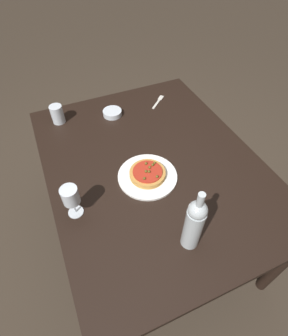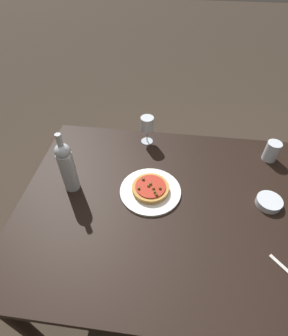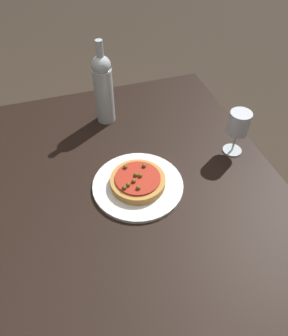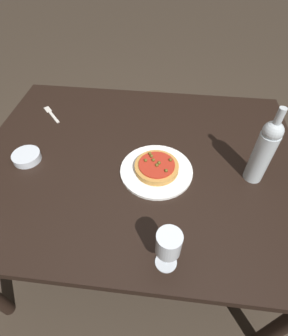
{
  "view_description": "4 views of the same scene",
  "coord_description": "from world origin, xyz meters",
  "px_view_note": "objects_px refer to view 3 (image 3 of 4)",
  "views": [
    {
      "loc": [
        -0.85,
        0.42,
        1.74
      ],
      "look_at": [
        -0.1,
        0.09,
        0.82
      ],
      "focal_mm": 28.0,
      "sensor_mm": 36.0,
      "label": 1
    },
    {
      "loc": [
        -0.01,
        -0.75,
        1.72
      ],
      "look_at": [
        -0.12,
        0.12,
        0.83
      ],
      "focal_mm": 28.0,
      "sensor_mm": 36.0,
      "label": 2
    },
    {
      "loc": [
        0.6,
        -0.13,
        1.54
      ],
      "look_at": [
        -0.1,
        0.09,
        0.79
      ],
      "focal_mm": 35.0,
      "sensor_mm": 36.0,
      "label": 3
    },
    {
      "loc": [
        -0.12,
        0.79,
        1.53
      ],
      "look_at": [
        -0.04,
        0.11,
        0.79
      ],
      "focal_mm": 28.0,
      "sensor_mm": 36.0,
      "label": 4
    }
  ],
  "objects_px": {
    "dinner_plate": "(138,185)",
    "dining_table": "(126,225)",
    "wine_glass": "(239,125)",
    "wine_bottle": "(103,88)",
    "pizza": "(138,181)"
  },
  "relations": [
    {
      "from": "dinner_plate",
      "to": "wine_bottle",
      "type": "distance_m",
      "value": 0.41
    },
    {
      "from": "pizza",
      "to": "wine_bottle",
      "type": "distance_m",
      "value": 0.4
    },
    {
      "from": "wine_glass",
      "to": "wine_bottle",
      "type": "relative_size",
      "value": 0.51
    },
    {
      "from": "dining_table",
      "to": "pizza",
      "type": "bearing_deg",
      "value": 142.05
    },
    {
      "from": "dinner_plate",
      "to": "wine_bottle",
      "type": "relative_size",
      "value": 0.9
    },
    {
      "from": "dining_table",
      "to": "dinner_plate",
      "type": "height_order",
      "value": "dinner_plate"
    },
    {
      "from": "dinner_plate",
      "to": "dining_table",
      "type": "bearing_deg",
      "value": -38.07
    },
    {
      "from": "dining_table",
      "to": "wine_glass",
      "type": "distance_m",
      "value": 0.51
    },
    {
      "from": "pizza",
      "to": "wine_glass",
      "type": "bearing_deg",
      "value": 99.25
    },
    {
      "from": "dinner_plate",
      "to": "pizza",
      "type": "distance_m",
      "value": 0.02
    },
    {
      "from": "dinner_plate",
      "to": "wine_glass",
      "type": "distance_m",
      "value": 0.4
    },
    {
      "from": "dining_table",
      "to": "pizza",
      "type": "distance_m",
      "value": 0.15
    },
    {
      "from": "dining_table",
      "to": "pizza",
      "type": "relative_size",
      "value": 7.79
    },
    {
      "from": "dinner_plate",
      "to": "wine_bottle",
      "type": "bearing_deg",
      "value": -177.66
    },
    {
      "from": "wine_glass",
      "to": "dinner_plate",
      "type": "bearing_deg",
      "value": -80.75
    }
  ]
}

